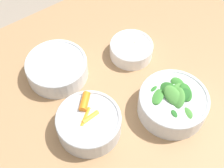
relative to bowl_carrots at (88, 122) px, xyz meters
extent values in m
cube|color=#99724C|center=(0.00, -0.17, -0.05)|extent=(1.00, 1.05, 0.03)
cube|color=olive|center=(0.44, -0.63, -0.41)|extent=(0.06, 0.06, 0.70)
cylinder|color=silver|center=(0.00, 0.00, -0.01)|extent=(0.17, 0.17, 0.06)
torus|color=silver|center=(0.00, 0.00, 0.03)|extent=(0.17, 0.17, 0.01)
cylinder|color=orange|center=(0.00, 0.00, 0.02)|extent=(0.05, 0.06, 0.02)
cylinder|color=orange|center=(-0.02, -0.01, 0.01)|extent=(0.06, 0.03, 0.02)
cylinder|color=orange|center=(-0.04, -0.01, 0.01)|extent=(0.04, 0.05, 0.02)
cylinder|color=orange|center=(0.05, 0.00, 0.01)|extent=(0.03, 0.05, 0.02)
cylinder|color=orange|center=(0.04, -0.02, 0.03)|extent=(0.05, 0.05, 0.02)
cylinder|color=orange|center=(-0.01, -0.01, 0.02)|extent=(0.02, 0.05, 0.02)
cylinder|color=silver|center=(-0.09, -0.22, 0.00)|extent=(0.19, 0.19, 0.06)
torus|color=silver|center=(-0.09, -0.22, 0.03)|extent=(0.19, 0.19, 0.01)
ellipsoid|color=#4C933D|center=(-0.08, -0.21, 0.04)|extent=(0.07, 0.04, 0.05)
ellipsoid|color=#3D8433|center=(-0.06, -0.18, 0.03)|extent=(0.06, 0.07, 0.03)
ellipsoid|color=#2D7028|center=(-0.06, -0.22, 0.04)|extent=(0.06, 0.04, 0.05)
ellipsoid|color=#235B23|center=(-0.13, -0.20, 0.02)|extent=(0.06, 0.05, 0.04)
ellipsoid|color=#2D7028|center=(-0.02, -0.20, 0.02)|extent=(0.05, 0.05, 0.04)
ellipsoid|color=#2D7028|center=(-0.10, -0.25, 0.04)|extent=(0.06, 0.05, 0.03)
ellipsoid|color=#3D8433|center=(-0.06, -0.26, 0.03)|extent=(0.04, 0.04, 0.04)
ellipsoid|color=#235B23|center=(-0.10, -0.23, 0.04)|extent=(0.04, 0.06, 0.03)
ellipsoid|color=#235B23|center=(-0.05, -0.25, 0.02)|extent=(0.05, 0.05, 0.02)
ellipsoid|color=#4C933D|center=(-0.14, -0.21, 0.02)|extent=(0.05, 0.03, 0.03)
ellipsoid|color=#4C933D|center=(-0.08, -0.23, 0.04)|extent=(0.04, 0.06, 0.02)
ellipsoid|color=#4C933D|center=(-0.10, -0.22, 0.04)|extent=(0.07, 0.06, 0.05)
cylinder|color=silver|center=(0.21, -0.02, -0.01)|extent=(0.18, 0.18, 0.06)
torus|color=silver|center=(0.21, -0.02, 0.02)|extent=(0.18, 0.18, 0.01)
cylinder|color=#9E6B4C|center=(0.21, -0.02, -0.02)|extent=(0.17, 0.17, 0.03)
ellipsoid|color=#8E5B3D|center=(0.19, -0.01, 0.01)|extent=(0.01, 0.01, 0.01)
ellipsoid|color=#A36B4C|center=(0.21, -0.06, 0.01)|extent=(0.01, 0.01, 0.01)
ellipsoid|color=#A36B4C|center=(0.16, -0.07, 0.01)|extent=(0.01, 0.01, 0.01)
ellipsoid|color=#AD7551|center=(0.23, 0.02, 0.00)|extent=(0.01, 0.01, 0.01)
ellipsoid|color=#8E5B3D|center=(0.13, -0.05, 0.01)|extent=(0.01, 0.01, 0.01)
ellipsoid|color=#A36B4C|center=(0.20, -0.06, 0.01)|extent=(0.01, 0.01, 0.01)
ellipsoid|color=#A36B4C|center=(0.19, -0.07, 0.01)|extent=(0.01, 0.01, 0.01)
ellipsoid|color=#A36B4C|center=(0.14, -0.03, 0.01)|extent=(0.01, 0.01, 0.01)
ellipsoid|color=#A36B4C|center=(0.18, -0.10, 0.01)|extent=(0.01, 0.01, 0.01)
ellipsoid|color=#A36B4C|center=(0.15, -0.02, 0.01)|extent=(0.01, 0.01, 0.01)
ellipsoid|color=#A36B4C|center=(0.18, -0.06, 0.01)|extent=(0.01, 0.01, 0.01)
ellipsoid|color=#A36B4C|center=(0.26, -0.04, 0.01)|extent=(0.01, 0.01, 0.01)
ellipsoid|color=#8E5B3D|center=(0.18, -0.03, 0.01)|extent=(0.01, 0.01, 0.01)
cylinder|color=tan|center=(0.20, 0.00, 0.01)|extent=(0.03, 0.03, 0.01)
cylinder|color=tan|center=(0.15, -0.06, 0.01)|extent=(0.03, 0.03, 0.01)
cylinder|color=tan|center=(0.24, -0.01, 0.01)|extent=(0.03, 0.03, 0.01)
cylinder|color=tan|center=(0.20, -0.03, 0.01)|extent=(0.03, 0.03, 0.01)
cylinder|color=#E0A88E|center=(0.21, 0.02, 0.01)|extent=(0.03, 0.03, 0.01)
cylinder|color=white|center=(0.14, -0.25, -0.01)|extent=(0.14, 0.14, 0.04)
torus|color=white|center=(0.14, -0.25, 0.01)|extent=(0.14, 0.14, 0.01)
cube|color=tan|center=(0.13, -0.23, -0.01)|extent=(0.05, 0.05, 0.02)
cube|color=tan|center=(0.13, -0.25, 0.00)|extent=(0.06, 0.06, 0.02)
cube|color=tan|center=(0.13, -0.29, 0.00)|extent=(0.05, 0.04, 0.02)
camera|label=1|loc=(-0.36, 0.18, 0.73)|focal=50.00mm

